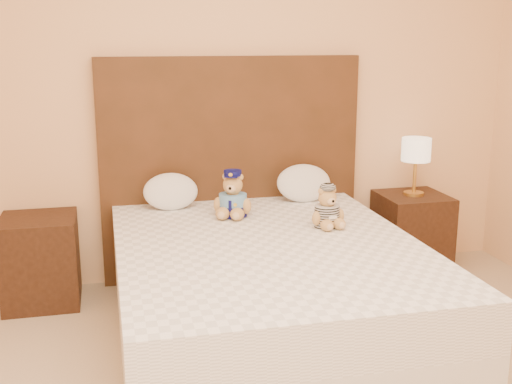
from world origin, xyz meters
TOP-DOWN VIEW (x-y plane):
  - bed at (0.00, 1.20)m, footprint 1.60×2.00m
  - headboard at (0.00, 2.21)m, footprint 1.75×0.08m
  - nightstand_left at (-1.25, 2.00)m, footprint 0.45×0.45m
  - nightstand_right at (1.25, 2.00)m, footprint 0.45×0.45m
  - lamp at (1.25, 2.00)m, footprint 0.20×0.20m
  - teddy_police at (-0.08, 1.75)m, footprint 0.32×0.32m
  - teddy_prisoner at (0.40, 1.40)m, footprint 0.25×0.24m
  - pillow_left at (-0.43, 2.03)m, footprint 0.35×0.22m
  - pillow_right at (0.46, 2.03)m, footprint 0.37×0.24m

SIDE VIEW (x-z plane):
  - nightstand_left at x=-1.25m, z-range 0.00..0.55m
  - nightstand_right at x=1.25m, z-range 0.00..0.55m
  - bed at x=0.00m, z-range 0.00..0.55m
  - teddy_prisoner at x=0.40m, z-range 0.55..0.79m
  - pillow_left at x=-0.43m, z-range 0.55..0.80m
  - pillow_right at x=0.46m, z-range 0.55..0.81m
  - teddy_police at x=-0.08m, z-range 0.55..0.84m
  - headboard at x=0.00m, z-range 0.00..1.50m
  - lamp at x=1.25m, z-range 0.65..1.05m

